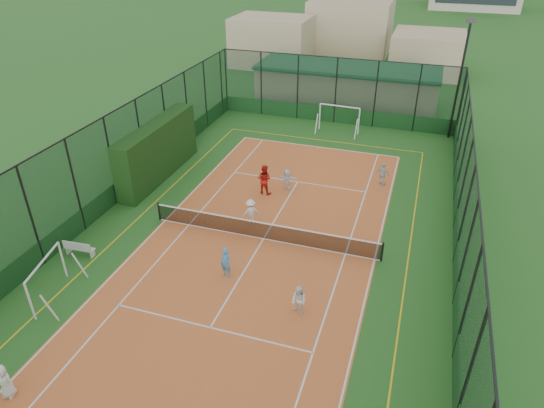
{
  "coord_description": "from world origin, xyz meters",
  "views": [
    {
      "loc": [
        6.57,
        -18.79,
        13.71
      ],
      "look_at": [
        -0.03,
        1.46,
        1.2
      ],
      "focal_mm": 32.0,
      "sensor_mm": 36.0,
      "label": 1
    }
  ],
  "objects_px": {
    "clubhouse": "(347,85)",
    "futsal_goal_near": "(47,279)",
    "child_far_left": "(251,212)",
    "child_far_right": "(383,174)",
    "child_near_mid": "(226,263)",
    "child_near_left": "(4,381)",
    "child_near_right": "(299,301)",
    "futsal_goal_far": "(339,119)",
    "coach": "(264,179)",
    "white_bench": "(80,248)",
    "floodlight_ne": "(459,81)",
    "child_far_back": "(287,179)"
  },
  "relations": [
    {
      "from": "child_far_left",
      "to": "futsal_goal_far",
      "type": "bearing_deg",
      "value": -140.49
    },
    {
      "from": "clubhouse",
      "to": "child_far_right",
      "type": "bearing_deg",
      "value": -71.28
    },
    {
      "from": "child_near_right",
      "to": "child_far_left",
      "type": "distance_m",
      "value": 7.12
    },
    {
      "from": "white_bench",
      "to": "floodlight_ne",
      "type": "bearing_deg",
      "value": 47.84
    },
    {
      "from": "child_near_mid",
      "to": "child_near_right",
      "type": "relative_size",
      "value": 1.08
    },
    {
      "from": "child_near_left",
      "to": "coach",
      "type": "relative_size",
      "value": 0.76
    },
    {
      "from": "white_bench",
      "to": "child_far_right",
      "type": "height_order",
      "value": "child_far_right"
    },
    {
      "from": "clubhouse",
      "to": "futsal_goal_far",
      "type": "relative_size",
      "value": 4.95
    },
    {
      "from": "coach",
      "to": "child_near_mid",
      "type": "bearing_deg",
      "value": 103.71
    },
    {
      "from": "futsal_goal_near",
      "to": "child_far_left",
      "type": "bearing_deg",
      "value": -49.66
    },
    {
      "from": "floodlight_ne",
      "to": "white_bench",
      "type": "relative_size",
      "value": 5.62
    },
    {
      "from": "clubhouse",
      "to": "child_near_right",
      "type": "bearing_deg",
      "value": -83.45
    },
    {
      "from": "child_near_mid",
      "to": "child_near_left",
      "type": "bearing_deg",
      "value": -105.14
    },
    {
      "from": "child_far_left",
      "to": "child_far_right",
      "type": "bearing_deg",
      "value": -176.12
    },
    {
      "from": "clubhouse",
      "to": "futsal_goal_far",
      "type": "xyz_separation_m",
      "value": [
        0.72,
        -6.83,
        -0.58
      ]
    },
    {
      "from": "futsal_goal_near",
      "to": "child_near_left",
      "type": "height_order",
      "value": "futsal_goal_near"
    },
    {
      "from": "child_near_right",
      "to": "child_far_right",
      "type": "relative_size",
      "value": 0.95
    },
    {
      "from": "floodlight_ne",
      "to": "futsal_goal_far",
      "type": "xyz_separation_m",
      "value": [
        -7.88,
        -1.43,
        -3.13
      ]
    },
    {
      "from": "clubhouse",
      "to": "child_far_back",
      "type": "relative_size",
      "value": 11.96
    },
    {
      "from": "futsal_goal_far",
      "to": "coach",
      "type": "distance_m",
      "value": 10.92
    },
    {
      "from": "child_near_left",
      "to": "child_far_left",
      "type": "xyz_separation_m",
      "value": [
        3.98,
        12.52,
        0.02
      ]
    },
    {
      "from": "clubhouse",
      "to": "child_far_back",
      "type": "xyz_separation_m",
      "value": [
        -0.37,
        -16.66,
        -0.93
      ]
    },
    {
      "from": "futsal_goal_far",
      "to": "child_near_right",
      "type": "relative_size",
      "value": 2.28
    },
    {
      "from": "child_far_left",
      "to": "child_far_right",
      "type": "height_order",
      "value": "child_far_right"
    },
    {
      "from": "white_bench",
      "to": "futsal_goal_near",
      "type": "xyz_separation_m",
      "value": [
        0.7,
        -2.86,
        0.5
      ]
    },
    {
      "from": "futsal_goal_far",
      "to": "child_near_right",
      "type": "distance_m",
      "value": 19.89
    },
    {
      "from": "clubhouse",
      "to": "child_far_right",
      "type": "xyz_separation_m",
      "value": [
        4.88,
        -14.4,
        -0.85
      ]
    },
    {
      "from": "child_far_back",
      "to": "child_far_right",
      "type": "bearing_deg",
      "value": -157.78
    },
    {
      "from": "floodlight_ne",
      "to": "clubhouse",
      "type": "relative_size",
      "value": 0.54
    },
    {
      "from": "clubhouse",
      "to": "futsal_goal_near",
      "type": "bearing_deg",
      "value": -103.86
    },
    {
      "from": "clubhouse",
      "to": "child_near_right",
      "type": "relative_size",
      "value": 11.25
    },
    {
      "from": "white_bench",
      "to": "child_near_mid",
      "type": "distance_m",
      "value": 7.21
    },
    {
      "from": "floodlight_ne",
      "to": "clubhouse",
      "type": "xyz_separation_m",
      "value": [
        -8.6,
        5.4,
        -2.55
      ]
    },
    {
      "from": "child_far_back",
      "to": "coach",
      "type": "distance_m",
      "value": 1.43
    },
    {
      "from": "child_near_mid",
      "to": "child_far_back",
      "type": "bearing_deg",
      "value": 102.1
    },
    {
      "from": "white_bench",
      "to": "clubhouse",
      "type": "bearing_deg",
      "value": 69.72
    },
    {
      "from": "futsal_goal_far",
      "to": "child_near_mid",
      "type": "xyz_separation_m",
      "value": [
        -1.35,
        -18.43,
        -0.25
      ]
    },
    {
      "from": "floodlight_ne",
      "to": "child_near_mid",
      "type": "bearing_deg",
      "value": -114.92
    },
    {
      "from": "child_near_mid",
      "to": "coach",
      "type": "xyz_separation_m",
      "value": [
        -0.86,
        7.73,
        0.15
      ]
    },
    {
      "from": "floodlight_ne",
      "to": "futsal_goal_near",
      "type": "height_order",
      "value": "floodlight_ne"
    },
    {
      "from": "futsal_goal_far",
      "to": "child_near_mid",
      "type": "bearing_deg",
      "value": -90.66
    },
    {
      "from": "futsal_goal_near",
      "to": "child_far_left",
      "type": "distance_m",
      "value": 9.99
    },
    {
      "from": "child_far_left",
      "to": "child_near_right",
      "type": "bearing_deg",
      "value": 82.72
    },
    {
      "from": "white_bench",
      "to": "coach",
      "type": "xyz_separation_m",
      "value": [
        6.31,
        8.4,
        0.48
      ]
    },
    {
      "from": "coach",
      "to": "child_far_left",
      "type": "bearing_deg",
      "value": 103.96
    },
    {
      "from": "child_far_right",
      "to": "floodlight_ne",
      "type": "bearing_deg",
      "value": -91.56
    },
    {
      "from": "clubhouse",
      "to": "child_near_mid",
      "type": "relative_size",
      "value": 10.39
    },
    {
      "from": "clubhouse",
      "to": "child_far_right",
      "type": "relative_size",
      "value": 10.7
    },
    {
      "from": "child_far_right",
      "to": "coach",
      "type": "relative_size",
      "value": 0.8
    },
    {
      "from": "child_near_mid",
      "to": "child_far_right",
      "type": "bearing_deg",
      "value": 76.91
    }
  ]
}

